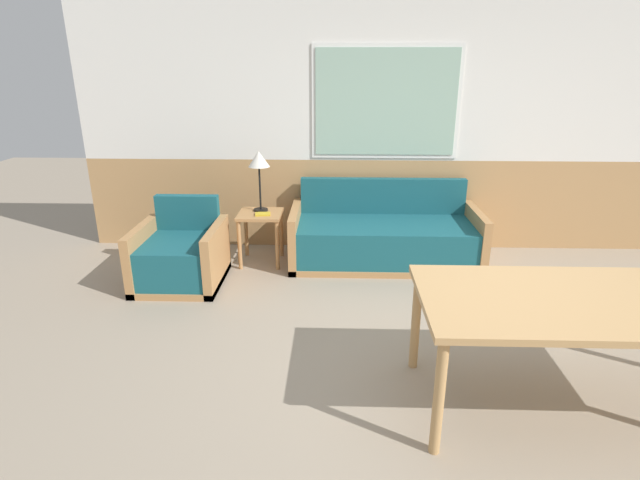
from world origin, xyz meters
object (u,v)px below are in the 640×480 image
object	(u,v)px
table_lamp	(259,162)
dining_table	(581,309)
side_table	(260,223)
couch	(384,239)
armchair	(181,258)

from	to	relation	value
table_lamp	dining_table	size ratio (longest dim) A/B	0.34
side_table	dining_table	bearing A→B (deg)	-46.29
dining_table	table_lamp	bearing A→B (deg)	132.78
side_table	table_lamp	size ratio (longest dim) A/B	0.88
couch	dining_table	size ratio (longest dim) A/B	1.06
armchair	table_lamp	size ratio (longest dim) A/B	1.32
couch	dining_table	distance (m)	2.54
couch	side_table	bearing A→B (deg)	-177.47
couch	table_lamp	size ratio (longest dim) A/B	3.14
table_lamp	couch	bearing A→B (deg)	-0.91
armchair	dining_table	world-z (taller)	armchair
couch	armchair	bearing A→B (deg)	-163.56
side_table	armchair	bearing A→B (deg)	-142.70
side_table	dining_table	size ratio (longest dim) A/B	0.30
side_table	table_lamp	distance (m)	0.62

